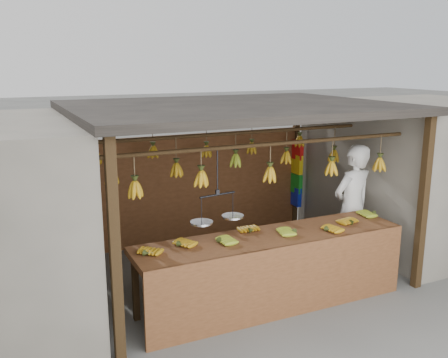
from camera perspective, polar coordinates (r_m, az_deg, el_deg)
ground at (r=7.32m, az=1.01°, el=-10.45°), size 80.00×80.00×0.00m
stall at (r=7.07m, az=-0.10°, el=5.35°), size 4.30×3.30×2.40m
neighbor_right at (r=9.08m, az=21.90°, el=0.90°), size 3.00×3.00×2.30m
counter at (r=6.04m, az=5.97°, el=-8.54°), size 3.50×0.78×0.96m
hanging_bananas at (r=6.83m, az=1.17°, el=2.02°), size 3.56×2.22×0.39m
balance_scale at (r=5.77m, az=-0.75°, el=-4.17°), size 0.67×0.31×0.85m
vendor at (r=7.37m, az=14.42°, el=-3.17°), size 0.73×0.54×1.83m
bag_bundles at (r=9.06m, az=8.32°, el=0.62°), size 0.08×0.26×1.20m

